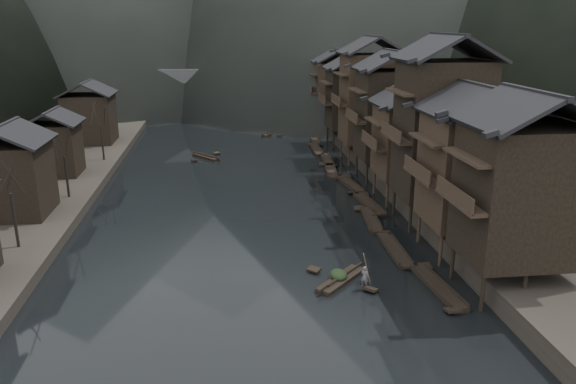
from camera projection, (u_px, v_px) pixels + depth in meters
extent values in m
plane|color=black|center=(249.00, 257.00, 43.96)|extent=(300.00, 300.00, 0.00)
cube|color=#2D2823|center=(464.00, 136.00, 85.66)|extent=(40.00, 200.00, 1.80)
cylinder|color=black|center=(483.00, 293.00, 35.31)|extent=(0.30, 0.30, 2.90)
cylinder|color=black|center=(452.00, 262.00, 39.87)|extent=(0.30, 0.30, 2.90)
cylinder|color=black|center=(524.00, 290.00, 35.62)|extent=(0.30, 0.30, 2.90)
cylinder|color=black|center=(489.00, 260.00, 40.18)|extent=(0.30, 0.30, 2.90)
cube|color=black|center=(521.00, 193.00, 36.27)|extent=(7.00, 6.00, 8.87)
cube|color=#32251C|center=(461.00, 202.00, 35.95)|extent=(1.20, 5.70, 0.25)
cylinder|color=#32251C|center=(441.00, 250.00, 41.96)|extent=(0.30, 0.30, 2.90)
cylinder|color=#32251C|center=(419.00, 227.00, 46.52)|extent=(0.30, 0.30, 2.90)
cylinder|color=#32251C|center=(476.00, 248.00, 42.27)|extent=(0.30, 0.30, 2.90)
cylinder|color=#32251C|center=(451.00, 226.00, 46.83)|extent=(0.30, 0.30, 2.90)
cube|color=#32251C|center=(474.00, 169.00, 42.98)|extent=(7.00, 6.00, 8.46)
cube|color=#32251C|center=(423.00, 176.00, 42.65)|extent=(1.20, 5.70, 0.25)
cylinder|color=black|center=(410.00, 219.00, 48.61)|extent=(0.30, 0.30, 2.90)
cylinder|color=black|center=(394.00, 202.00, 53.17)|extent=(0.30, 0.30, 2.90)
cylinder|color=black|center=(441.00, 217.00, 48.92)|extent=(0.30, 0.30, 2.90)
cylinder|color=black|center=(422.00, 201.00, 53.48)|extent=(0.30, 0.30, 2.90)
cube|color=black|center=(441.00, 130.00, 49.13)|extent=(7.00, 6.00, 11.92)
cube|color=#32251C|center=(396.00, 138.00, 48.85)|extent=(1.20, 5.70, 0.25)
cylinder|color=#32251C|center=(387.00, 195.00, 55.26)|extent=(0.30, 0.30, 2.90)
cylinder|color=#32251C|center=(374.00, 182.00, 59.82)|extent=(0.30, 0.30, 2.90)
cylinder|color=#32251C|center=(414.00, 194.00, 55.57)|extent=(0.30, 0.30, 2.90)
cylinder|color=#32251C|center=(399.00, 181.00, 60.13)|extent=(0.30, 0.30, 2.90)
cube|color=#32251C|center=(413.00, 141.00, 56.47)|extent=(7.00, 6.00, 7.15)
cube|color=#32251C|center=(374.00, 145.00, 56.12)|extent=(1.20, 5.70, 0.25)
cylinder|color=black|center=(367.00, 174.00, 62.86)|extent=(0.30, 0.30, 2.90)
cylinder|color=black|center=(357.00, 164.00, 67.42)|extent=(0.30, 0.30, 2.90)
cylinder|color=black|center=(391.00, 173.00, 63.17)|extent=(0.30, 0.30, 2.90)
cylinder|color=black|center=(379.00, 163.00, 67.73)|extent=(0.30, 0.30, 2.90)
cube|color=black|center=(390.00, 115.00, 63.67)|extent=(7.00, 6.00, 9.89)
cube|color=#32251C|center=(356.00, 120.00, 63.36)|extent=(1.20, 5.70, 0.25)
cylinder|color=#32251C|center=(349.00, 156.00, 71.41)|extent=(0.30, 0.30, 2.90)
cylinder|color=#32251C|center=(341.00, 148.00, 75.97)|extent=(0.30, 0.30, 2.90)
cylinder|color=#32251C|center=(370.00, 155.00, 71.72)|extent=(0.30, 0.30, 2.90)
cylinder|color=#32251C|center=(361.00, 147.00, 76.28)|extent=(0.30, 0.30, 2.90)
cube|color=#32251C|center=(370.00, 99.00, 72.03)|extent=(7.00, 6.00, 11.17)
cube|color=#32251C|center=(340.00, 103.00, 71.74)|extent=(1.20, 5.70, 0.25)
cylinder|color=black|center=(334.00, 140.00, 80.91)|extent=(0.30, 0.30, 2.90)
cylinder|color=black|center=(328.00, 134.00, 85.47)|extent=(0.30, 0.30, 2.90)
cylinder|color=black|center=(352.00, 139.00, 81.22)|extent=(0.30, 0.30, 2.90)
cylinder|color=black|center=(345.00, 133.00, 85.78)|extent=(0.30, 0.30, 2.90)
cube|color=black|center=(352.00, 99.00, 81.92)|extent=(7.00, 6.00, 8.50)
cube|color=#32251C|center=(325.00, 102.00, 81.59)|extent=(1.20, 5.70, 0.25)
cylinder|color=#32251C|center=(319.00, 125.00, 92.31)|extent=(0.30, 0.30, 2.90)
cylinder|color=#32251C|center=(315.00, 120.00, 96.87)|extent=(0.30, 0.30, 2.90)
cylinder|color=#32251C|center=(336.00, 125.00, 92.62)|extent=(0.30, 0.30, 2.90)
cylinder|color=#32251C|center=(330.00, 120.00, 97.18)|extent=(0.30, 0.30, 2.90)
cube|color=#32251C|center=(336.00, 89.00, 93.30)|extent=(7.00, 6.00, 8.67)
cube|color=#32251C|center=(312.00, 92.00, 92.97)|extent=(1.20, 5.70, 0.25)
cube|color=black|center=(12.00, 177.00, 49.84)|extent=(6.00, 6.00, 6.50)
cube|color=black|center=(56.00, 147.00, 63.25)|extent=(5.00, 5.00, 5.80)
cube|color=black|center=(90.00, 117.00, 80.20)|extent=(6.50, 6.50, 6.80)
cylinder|color=black|center=(24.00, 217.00, 42.84)|extent=(0.24, 0.24, 4.32)
cylinder|color=black|center=(68.00, 174.00, 55.20)|extent=(0.24, 0.24, 4.13)
cylinder|color=black|center=(100.00, 140.00, 70.04)|extent=(0.24, 0.24, 4.55)
cube|color=black|center=(438.00, 287.00, 38.56)|extent=(1.70, 6.96, 0.30)
cube|color=black|center=(438.00, 285.00, 38.51)|extent=(1.74, 6.82, 0.10)
cube|color=black|center=(425.00, 265.00, 41.68)|extent=(1.01, 0.92, 0.35)
cube|color=black|center=(453.00, 309.00, 35.36)|extent=(1.01, 0.92, 0.35)
cube|color=black|center=(395.00, 251.00, 44.67)|extent=(1.23, 6.50, 0.30)
cube|color=black|center=(395.00, 249.00, 44.61)|extent=(1.28, 6.37, 0.10)
cube|color=black|center=(383.00, 235.00, 47.57)|extent=(0.95, 0.82, 0.34)
cube|color=black|center=(408.00, 265.00, 41.68)|extent=(0.95, 0.82, 0.34)
cube|color=black|center=(371.00, 220.00, 51.58)|extent=(1.80, 6.92, 0.30)
cube|color=black|center=(371.00, 218.00, 51.52)|extent=(1.84, 6.79, 0.10)
cube|color=black|center=(359.00, 208.00, 54.60)|extent=(1.02, 0.93, 0.35)
cube|color=black|center=(385.00, 231.00, 48.47)|extent=(1.02, 0.93, 0.35)
cube|color=black|center=(369.00, 205.00, 55.91)|extent=(1.72, 6.97, 0.30)
cube|color=black|center=(369.00, 203.00, 55.86)|extent=(1.76, 6.84, 0.10)
cube|color=black|center=(364.00, 194.00, 59.04)|extent=(1.01, 0.93, 0.35)
cube|color=black|center=(375.00, 214.00, 52.70)|extent=(1.01, 0.93, 0.35)
cube|color=black|center=(349.00, 184.00, 62.94)|extent=(1.90, 6.76, 0.30)
cube|color=black|center=(349.00, 183.00, 62.89)|extent=(1.94, 6.63, 0.10)
cube|color=black|center=(347.00, 176.00, 65.96)|extent=(1.03, 0.93, 0.34)
cube|color=black|center=(352.00, 191.00, 59.83)|extent=(1.03, 0.93, 0.34)
cube|color=black|center=(331.00, 171.00, 68.43)|extent=(1.95, 7.13, 0.30)
cube|color=black|center=(331.00, 170.00, 68.38)|extent=(1.99, 6.99, 0.10)
cube|color=black|center=(323.00, 164.00, 71.53)|extent=(1.03, 0.97, 0.35)
cube|color=black|center=(340.00, 177.00, 65.25)|extent=(1.03, 0.97, 0.35)
cube|color=black|center=(327.00, 160.00, 74.05)|extent=(1.66, 6.91, 0.30)
cube|color=black|center=(327.00, 159.00, 73.99)|extent=(1.70, 6.78, 0.10)
cube|color=black|center=(320.00, 153.00, 77.09)|extent=(1.00, 0.92, 0.35)
cube|color=black|center=(333.00, 165.00, 70.93)|extent=(1.00, 0.92, 0.35)
cube|color=black|center=(316.00, 150.00, 79.90)|extent=(1.40, 6.98, 0.30)
cube|color=black|center=(316.00, 149.00, 79.85)|extent=(1.45, 6.85, 0.10)
cube|color=black|center=(312.00, 144.00, 83.01)|extent=(0.97, 0.89, 0.35)
cube|color=black|center=(321.00, 154.00, 76.72)|extent=(0.97, 0.89, 0.35)
cube|color=black|center=(315.00, 140.00, 86.27)|extent=(1.68, 6.33, 0.30)
cube|color=black|center=(315.00, 139.00, 86.22)|extent=(1.72, 6.21, 0.10)
cube|color=black|center=(310.00, 136.00, 89.04)|extent=(1.00, 0.86, 0.33)
cube|color=black|center=(320.00, 143.00, 83.42)|extent=(1.00, 0.86, 0.33)
cube|color=black|center=(307.00, 133.00, 91.69)|extent=(1.21, 6.50, 0.30)
cube|color=black|center=(307.00, 132.00, 91.64)|extent=(1.26, 6.37, 0.10)
cube|color=black|center=(304.00, 129.00, 94.60)|extent=(0.95, 0.81, 0.34)
cube|color=black|center=(310.00, 136.00, 88.70)|extent=(0.95, 0.81, 0.34)
cube|color=black|center=(306.00, 127.00, 96.99)|extent=(1.78, 6.60, 0.30)
cube|color=black|center=(306.00, 126.00, 96.94)|extent=(1.82, 6.48, 0.10)
cube|color=black|center=(302.00, 123.00, 99.87)|extent=(1.01, 0.90, 0.34)
cube|color=black|center=(311.00, 130.00, 94.03)|extent=(1.01, 0.90, 0.34)
cube|color=black|center=(296.00, 121.00, 103.02)|extent=(1.85, 7.47, 0.30)
cube|color=black|center=(296.00, 120.00, 102.97)|extent=(1.88, 7.33, 0.10)
cube|color=black|center=(295.00, 117.00, 106.38)|extent=(1.02, 1.00, 0.36)
cube|color=black|center=(296.00, 124.00, 99.58)|extent=(1.02, 1.00, 0.36)
cube|color=black|center=(206.00, 157.00, 75.70)|extent=(3.79, 4.53, 0.30)
cube|color=black|center=(206.00, 156.00, 75.65)|extent=(3.77, 4.48, 0.10)
cube|color=black|center=(217.00, 153.00, 77.61)|extent=(1.05, 1.01, 0.30)
cube|color=black|center=(195.00, 159.00, 73.71)|extent=(1.05, 1.01, 0.30)
cube|color=black|center=(271.00, 133.00, 91.56)|extent=(3.42, 4.77, 0.30)
cube|color=black|center=(271.00, 132.00, 91.51)|extent=(3.42, 4.71, 0.10)
cube|color=black|center=(262.00, 130.00, 93.32)|extent=(1.05, 0.97, 0.30)
cube|color=black|center=(279.00, 135.00, 89.72)|extent=(1.05, 0.97, 0.30)
cube|color=black|center=(207.00, 120.00, 103.68)|extent=(4.26, 5.39, 0.30)
cube|color=black|center=(207.00, 119.00, 103.62)|extent=(4.23, 5.32, 0.10)
cube|color=black|center=(216.00, 117.00, 106.01)|extent=(1.12, 1.09, 0.32)
cube|color=black|center=(197.00, 122.00, 101.26)|extent=(1.12, 1.09, 0.32)
cube|color=#4C4C4F|center=(229.00, 77.00, 110.26)|extent=(40.00, 6.00, 1.60)
cube|color=#4C4C4F|center=(229.00, 71.00, 107.32)|extent=(40.00, 0.50, 1.00)
cube|color=#4C4C4F|center=(229.00, 69.00, 112.45)|extent=(40.00, 0.50, 1.00)
cube|color=#4C4C4F|center=(158.00, 99.00, 109.84)|extent=(3.20, 6.00, 6.40)
cube|color=#4C4C4F|center=(207.00, 98.00, 110.92)|extent=(3.20, 6.00, 6.40)
cube|color=#4C4C4F|center=(252.00, 97.00, 111.93)|extent=(3.20, 6.00, 6.40)
cube|color=#4C4C4F|center=(300.00, 96.00, 113.01)|extent=(3.20, 6.00, 6.40)
cube|color=black|center=(341.00, 280.00, 39.68)|extent=(4.26, 4.47, 0.30)
cube|color=black|center=(341.00, 278.00, 39.63)|extent=(4.23, 4.43, 0.10)
cube|color=black|center=(314.00, 269.00, 41.14)|extent=(1.12, 1.10, 0.30)
cube|color=black|center=(371.00, 288.00, 38.13)|extent=(1.12, 1.10, 0.30)
ellipsoid|color=black|center=(338.00, 270.00, 39.65)|extent=(1.21, 1.59, 0.73)
imported|color=slate|center=(365.00, 274.00, 38.17)|extent=(0.68, 0.66, 1.57)
cylinder|color=#8C7A51|center=(369.00, 237.00, 37.43)|extent=(1.31, 2.04, 3.69)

